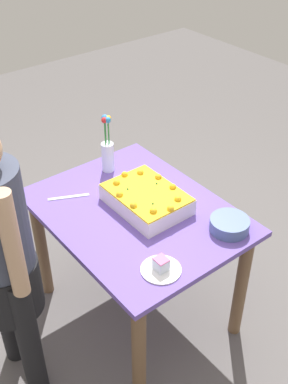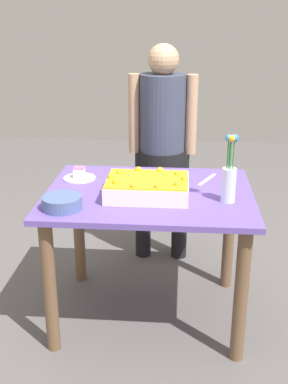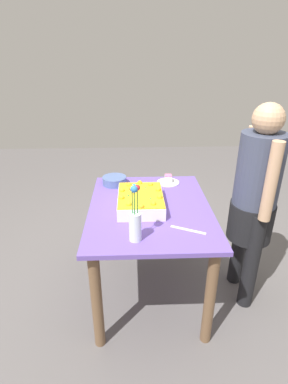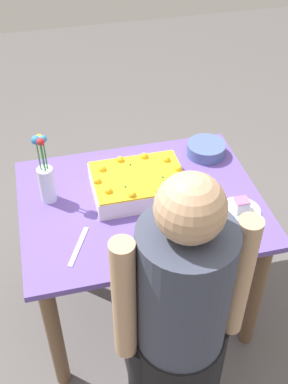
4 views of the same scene
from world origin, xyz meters
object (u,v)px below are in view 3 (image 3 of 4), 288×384
object	(u,v)px
serving_plate_with_slice	(168,181)
cake_knife	(188,230)
flower_vase	(135,220)
person_standing	(255,196)
sheet_cake	(141,200)
fruit_bowl	(114,180)

from	to	relation	value
serving_plate_with_slice	cake_knife	size ratio (longest dim) A/B	0.83
serving_plate_with_slice	flower_vase	world-z (taller)	flower_vase
cake_knife	person_standing	size ratio (longest dim) A/B	0.15
cake_knife	flower_vase	xyz separation A→B (m)	(-0.09, 0.33, 0.13)
sheet_cake	flower_vase	xyz separation A→B (m)	(-0.41, 0.04, 0.08)
flower_vase	fruit_bowl	size ratio (longest dim) A/B	1.79
flower_vase	person_standing	distance (m)	0.92
person_standing	serving_plate_with_slice	bearing A→B (deg)	-39.38
flower_vase	fruit_bowl	world-z (taller)	flower_vase
cake_knife	flower_vase	size ratio (longest dim) A/B	0.63
cake_knife	flower_vase	bearing A→B (deg)	-138.84
serving_plate_with_slice	cake_knife	world-z (taller)	serving_plate_with_slice
flower_vase	fruit_bowl	distance (m)	0.84
serving_plate_with_slice	fruit_bowl	world-z (taller)	serving_plate_with_slice
cake_knife	fruit_bowl	world-z (taller)	fruit_bowl
sheet_cake	person_standing	distance (m)	0.80
person_standing	sheet_cake	bearing A→B (deg)	-2.96
flower_vase	person_standing	world-z (taller)	person_standing
sheet_cake	cake_knife	bearing A→B (deg)	-138.77
cake_knife	serving_plate_with_slice	bearing A→B (deg)	118.89
sheet_cake	cake_knife	xyz separation A→B (m)	(-0.32, -0.28, -0.05)
sheet_cake	person_standing	xyz separation A→B (m)	(-0.04, -0.79, 0.03)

